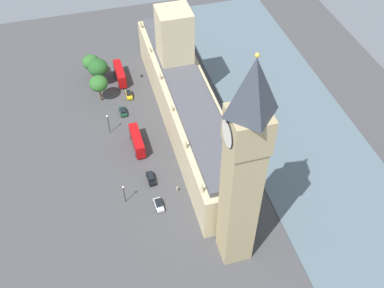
{
  "coord_description": "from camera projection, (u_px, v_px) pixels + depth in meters",
  "views": [
    {
      "loc": [
        23.35,
        95.06,
        94.65
      ],
      "look_at": [
        1.0,
        15.27,
        8.07
      ],
      "focal_mm": 42.56,
      "sensor_mm": 36.0,
      "label": 1
    }
  ],
  "objects": [
    {
      "name": "plane_tree_near_tower",
      "position": [
        98.0,
        68.0,
        145.33
      ],
      "size": [
        6.4,
        6.4,
        9.31
      ],
      "color": "brown",
      "rests_on": "ground"
    },
    {
      "name": "river_thames",
      "position": [
        282.0,
        107.0,
        142.01
      ],
      "size": [
        35.03,
        133.1,
        0.25
      ],
      "primitive_type": "cube",
      "color": "slate",
      "rests_on": "ground"
    },
    {
      "name": "double_decker_bus_leading",
      "position": [
        120.0,
        74.0,
        149.5
      ],
      "size": [
        2.81,
        10.55,
        4.75
      ],
      "rotation": [
        0.0,
        0.0,
        3.16
      ],
      "color": "#B20C0F",
      "rests_on": "ground"
    },
    {
      "name": "car_yellow_cab_trailing",
      "position": [
        129.0,
        94.0,
        144.94
      ],
      "size": [
        1.96,
        4.19,
        1.74
      ],
      "rotation": [
        0.0,
        0.0,
        -0.03
      ],
      "color": "gold",
      "rests_on": "ground"
    },
    {
      "name": "parliament_building",
      "position": [
        186.0,
        99.0,
        131.65
      ],
      "size": [
        13.45,
        77.89,
        30.51
      ],
      "color": "#CCBA8E",
      "rests_on": "ground"
    },
    {
      "name": "ground_plane",
      "position": [
        181.0,
        126.0,
        136.03
      ],
      "size": [
        147.89,
        147.89,
        0.0
      ],
      "primitive_type": "plane",
      "color": "#424244"
    },
    {
      "name": "car_white_corner",
      "position": [
        159.0,
        204.0,
        115.12
      ],
      "size": [
        2.11,
        4.34,
        1.74
      ],
      "rotation": [
        0.0,
        0.0,
        0.06
      ],
      "color": "silver",
      "rests_on": "ground"
    },
    {
      "name": "pedestrian_opposite_hall",
      "position": [
        177.0,
        189.0,
        118.69
      ],
      "size": [
        0.55,
        0.64,
        1.7
      ],
      "rotation": [
        0.0,
        0.0,
        6.11
      ],
      "color": "gray",
      "rests_on": "ground"
    },
    {
      "name": "double_decker_bus_far_end",
      "position": [
        137.0,
        141.0,
        128.26
      ],
      "size": [
        2.84,
        10.55,
        4.75
      ],
      "rotation": [
        0.0,
        0.0,
        0.02
      ],
      "color": "#B20C0F",
      "rests_on": "ground"
    },
    {
      "name": "car_dark_green_by_river_gate",
      "position": [
        123.0,
        111.0,
        139.37
      ],
      "size": [
        2.1,
        4.22,
        1.74
      ],
      "rotation": [
        0.0,
        0.0,
        3.19
      ],
      "color": "#19472D",
      "rests_on": "ground"
    },
    {
      "name": "car_black_under_trees",
      "position": [
        151.0,
        178.0,
        121.11
      ],
      "size": [
        1.97,
        4.75,
        1.74
      ],
      "rotation": [
        0.0,
        0.0,
        0.03
      ],
      "color": "black",
      "rests_on": "ground"
    },
    {
      "name": "pedestrian_kerbside",
      "position": [
        141.0,
        75.0,
        152.08
      ],
      "size": [
        0.64,
        0.61,
        1.51
      ],
      "rotation": [
        0.0,
        0.0,
        4.03
      ],
      "color": "black",
      "rests_on": "ground"
    },
    {
      "name": "plane_tree_slot_10",
      "position": [
        99.0,
        84.0,
        139.54
      ],
      "size": [
        5.71,
        5.71,
        9.13
      ],
      "color": "brown",
      "rests_on": "ground"
    },
    {
      "name": "street_lamp_slot_11",
      "position": [
        108.0,
        121.0,
        130.97
      ],
      "size": [
        0.56,
        0.56,
        6.75
      ],
      "color": "black",
      "rests_on": "ground"
    },
    {
      "name": "street_lamp_slot_12",
      "position": [
        124.0,
        191.0,
        113.72
      ],
      "size": [
        0.56,
        0.56,
        6.23
      ],
      "color": "black",
      "rests_on": "ground"
    },
    {
      "name": "plane_tree_midblock",
      "position": [
        91.0,
        62.0,
        148.66
      ],
      "size": [
        5.59,
        5.59,
        8.18
      ],
      "color": "brown",
      "rests_on": "ground"
    },
    {
      "name": "clock_tower",
      "position": [
        243.0,
        171.0,
        86.48
      ],
      "size": [
        7.51,
        7.51,
        55.49
      ],
      "color": "tan",
      "rests_on": "ground"
    }
  ]
}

